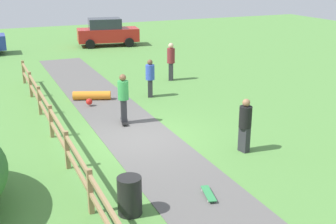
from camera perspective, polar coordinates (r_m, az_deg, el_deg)
name	(u,v)px	position (r m, az deg, el deg)	size (l,w,h in m)	color
ground_plane	(140,138)	(14.47, -3.64, -3.44)	(60.00, 60.00, 0.00)	#568E42
asphalt_path	(140,138)	(14.46, -3.64, -3.40)	(2.40, 28.00, 0.02)	#605E5B
wooden_fence	(58,131)	(13.62, -14.02, -2.37)	(0.12, 18.12, 1.10)	#997A51
trash_bin	(130,196)	(10.12, -4.99, -10.73)	(0.56, 0.56, 0.90)	black
skater_riding	(123,96)	(15.54, -5.80, 2.04)	(0.46, 0.82, 1.80)	black
skater_fallen	(92,96)	(18.72, -9.85, 2.06)	(1.59, 1.42, 0.36)	orange
skateboard_loose	(209,194)	(10.97, 5.26, -10.46)	(0.38, 0.82, 0.08)	#338C4C
bystander_black	(245,123)	(13.34, 9.94, -1.41)	(0.45, 0.45, 1.66)	#2D2D33
bystander_maroon	(171,60)	(21.64, 0.38, 6.78)	(0.52, 0.52, 1.84)	#2D2D33
bystander_blue	(150,77)	(18.83, -2.33, 4.60)	(0.50, 0.50, 1.63)	#2D2D33
parked_car_red	(107,32)	(31.71, -7.87, 10.19)	(4.42, 2.51, 1.92)	red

